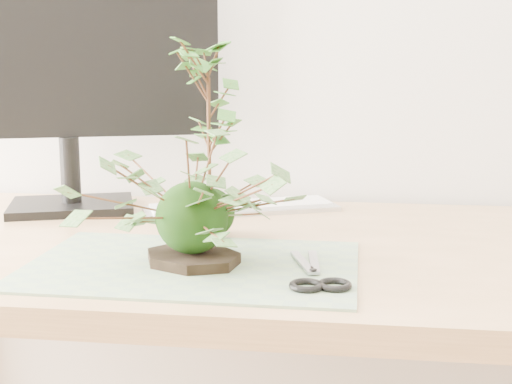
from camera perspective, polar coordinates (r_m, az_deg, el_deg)
desk at (r=1.21m, az=-2.44°, el=-7.94°), size 1.60×0.70×0.74m
cutting_mat at (r=1.04m, az=-5.11°, el=-5.84°), size 0.48×0.32×0.00m
stone_dish at (r=1.04m, az=-5.09°, el=-5.28°), size 0.20×0.20×0.01m
ivy_kokedama at (r=1.02m, az=-5.19°, el=0.66°), size 0.30×0.30×0.21m
maple_kokedama at (r=1.17m, az=-3.83°, el=8.12°), size 0.22×0.22×0.35m
keyboard at (r=1.40m, az=-1.19°, el=-1.24°), size 0.39×0.25×0.01m
monitor at (r=1.44m, az=-14.91°, el=10.46°), size 0.57×0.24×0.52m
scissors at (r=0.95m, az=4.60°, el=-7.00°), size 0.09×0.19×0.01m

